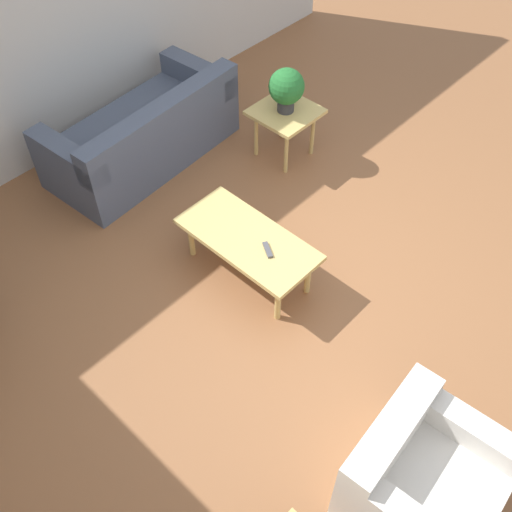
# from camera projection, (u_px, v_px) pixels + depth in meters

# --- Properties ---
(ground_plane) EXTENTS (14.00, 14.00, 0.00)m
(ground_plane) POSITION_uv_depth(u_px,v_px,m) (313.00, 287.00, 4.97)
(ground_plane) COLOR #8E5B38
(wall_right) EXTENTS (0.12, 7.20, 2.70)m
(wall_right) POSITION_uv_depth(u_px,v_px,m) (59.00, 8.00, 5.33)
(wall_right) COLOR silver
(wall_right) RESTS_ON ground_plane
(sofa) EXTENTS (1.03, 1.96, 0.77)m
(sofa) POSITION_uv_depth(u_px,v_px,m) (145.00, 135.00, 5.83)
(sofa) COLOR #4C566B
(sofa) RESTS_ON ground_plane
(armchair) EXTENTS (0.87, 0.92, 0.70)m
(armchair) POSITION_uv_depth(u_px,v_px,m) (422.00, 479.00, 3.63)
(armchair) COLOR silver
(armchair) RESTS_ON ground_plane
(coffee_table) EXTENTS (1.17, 0.55, 0.43)m
(coffee_table) POSITION_uv_depth(u_px,v_px,m) (248.00, 241.00, 4.79)
(coffee_table) COLOR tan
(coffee_table) RESTS_ON ground_plane
(side_table_plant) EXTENTS (0.58, 0.58, 0.52)m
(side_table_plant) POSITION_uv_depth(u_px,v_px,m) (285.00, 117.00, 5.77)
(side_table_plant) COLOR tan
(side_table_plant) RESTS_ON ground_plane
(potted_plant) EXTENTS (0.34, 0.34, 0.43)m
(potted_plant) POSITION_uv_depth(u_px,v_px,m) (286.00, 88.00, 5.52)
(potted_plant) COLOR #333338
(potted_plant) RESTS_ON side_table_plant
(remote_control) EXTENTS (0.16, 0.12, 0.02)m
(remote_control) POSITION_uv_depth(u_px,v_px,m) (268.00, 250.00, 4.66)
(remote_control) COLOR #4C4C51
(remote_control) RESTS_ON coffee_table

